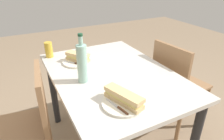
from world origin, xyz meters
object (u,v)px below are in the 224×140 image
(chair_far, at_px, (30,123))
(knife_near, at_px, (118,107))
(chair_near, at_px, (175,83))
(baguette_sandwich_far, at_px, (78,57))
(dining_table, at_px, (112,85))
(plate_near, at_px, (123,103))
(baguette_sandwich_near, at_px, (124,97))
(knife_far, at_px, (75,63))
(plate_far, at_px, (78,62))
(beer_glass, at_px, (49,50))
(water_bottle, at_px, (82,63))

(chair_far, distance_m, knife_near, 0.65)
(chair_near, distance_m, baguette_sandwich_far, 0.89)
(dining_table, distance_m, plate_near, 0.41)
(baguette_sandwich_near, bearing_deg, knife_near, 119.24)
(chair_far, distance_m, knife_far, 0.54)
(dining_table, height_order, baguette_sandwich_near, baguette_sandwich_near)
(dining_table, xyz_separation_m, knife_far, (0.25, 0.21, 0.13))
(dining_table, height_order, knife_near, knife_near)
(knife_near, height_order, plate_far, knife_near)
(dining_table, height_order, knife_far, knife_far)
(knife_far, bearing_deg, beer_glass, 28.56)
(baguette_sandwich_far, distance_m, beer_glass, 0.29)
(plate_far, bearing_deg, baguette_sandwich_far, 90.00)
(plate_near, distance_m, baguette_sandwich_far, 0.67)
(water_bottle, bearing_deg, baguette_sandwich_far, -11.94)
(baguette_sandwich_near, bearing_deg, beer_glass, 14.35)
(plate_near, bearing_deg, knife_far, 7.63)
(dining_table, height_order, beer_glass, beer_glass)
(knife_near, bearing_deg, dining_table, -22.97)
(plate_far, bearing_deg, knife_near, 179.51)
(plate_near, height_order, water_bottle, water_bottle)
(plate_far, distance_m, knife_far, 0.06)
(baguette_sandwich_far, xyz_separation_m, water_bottle, (-0.31, 0.07, 0.09))
(knife_near, distance_m, plate_far, 0.69)
(dining_table, relative_size, knife_far, 8.46)
(chair_near, xyz_separation_m, baguette_sandwich_far, (0.33, 0.78, 0.28))
(chair_near, xyz_separation_m, baguette_sandwich_near, (-0.33, 0.74, 0.28))
(plate_near, relative_size, beer_glass, 1.87)
(knife_far, bearing_deg, baguette_sandwich_near, -172.37)
(plate_near, relative_size, plate_far, 1.00)
(chair_far, height_order, baguette_sandwich_far, chair_far)
(dining_table, distance_m, chair_far, 0.63)
(baguette_sandwich_far, bearing_deg, dining_table, -149.71)
(baguette_sandwich_near, relative_size, beer_glass, 1.94)
(dining_table, xyz_separation_m, beer_glass, (0.51, 0.35, 0.17))
(chair_far, bearing_deg, knife_far, -58.13)
(knife_near, bearing_deg, chair_near, -65.36)
(dining_table, distance_m, knife_near, 0.46)
(plate_near, bearing_deg, baguette_sandwich_near, 172.87)
(chair_far, distance_m, plate_far, 0.59)
(baguette_sandwich_near, xyz_separation_m, beer_glass, (0.89, 0.23, 0.02))
(knife_near, xyz_separation_m, knife_far, (0.65, 0.03, 0.00))
(plate_near, height_order, beer_glass, beer_glass)
(plate_far, bearing_deg, baguette_sandwich_near, -176.12)
(plate_near, bearing_deg, chair_far, 53.42)
(chair_near, bearing_deg, baguette_sandwich_far, 67.16)
(beer_glass, bearing_deg, plate_near, -165.65)
(baguette_sandwich_far, bearing_deg, chair_near, -112.84)
(plate_far, relative_size, beer_glass, 1.87)
(baguette_sandwich_near, height_order, plate_far, baguette_sandwich_near)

